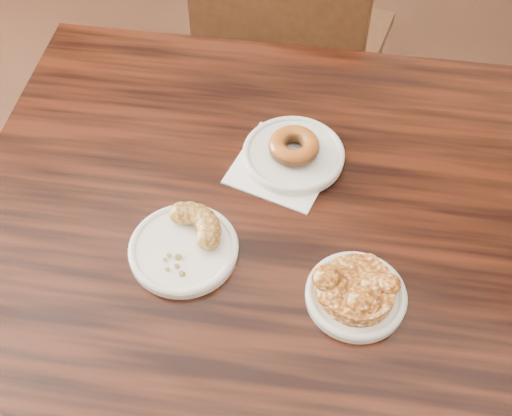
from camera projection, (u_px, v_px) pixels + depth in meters
The scene contains 9 objects.
cafe_table at pixel (262, 354), 1.28m from camera, with size 0.99×0.99×0.75m, color black.
chair_far at pixel (298, 46), 1.75m from camera, with size 0.47×0.47×0.90m, color black, non-canonical shape.
napkin at pixel (283, 166), 1.08m from camera, with size 0.15×0.15×0.00m, color white.
plate_donut at pixel (293, 155), 1.09m from camera, with size 0.17×0.17×0.01m, color silver.
plate_cruller at pixel (184, 249), 0.98m from camera, with size 0.17×0.17×0.01m, color white.
plate_fritter at pixel (356, 296), 0.93m from camera, with size 0.15×0.15×0.01m, color silver.
glazed_donut at pixel (294, 146), 1.07m from camera, with size 0.09×0.09×0.03m, color brown.
apple_fritter at pixel (358, 288), 0.91m from camera, with size 0.15×0.15×0.04m, color #4C1C08, non-canonical shape.
cruller_fragment at pixel (182, 241), 0.96m from camera, with size 0.12×0.12×0.03m, color #5E3412, non-canonical shape.
Camera 1 is at (0.35, -0.33, 1.57)m, focal length 45.00 mm.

